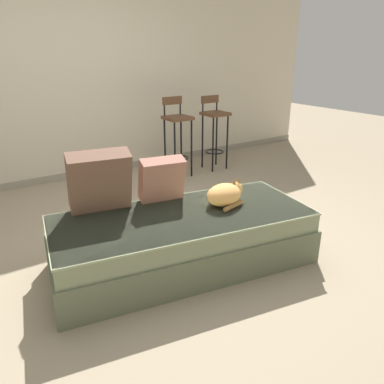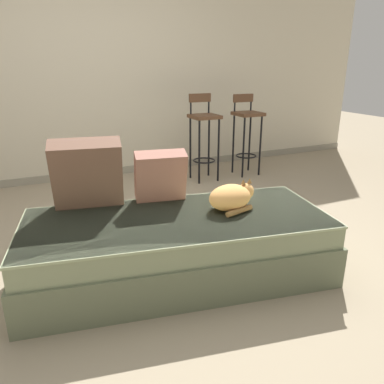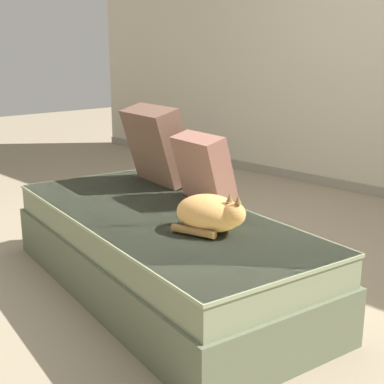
% 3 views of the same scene
% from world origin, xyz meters
% --- Properties ---
extents(ground_plane, '(16.00, 16.00, 0.00)m').
position_xyz_m(ground_plane, '(0.00, 0.00, 0.00)').
color(ground_plane, gray).
rests_on(ground_plane, ground).
extents(wall_back_panel, '(8.00, 0.10, 2.60)m').
position_xyz_m(wall_back_panel, '(0.00, 2.25, 1.30)').
color(wall_back_panel, beige).
rests_on(wall_back_panel, ground).
extents(wall_baseboard_trim, '(8.00, 0.02, 0.09)m').
position_xyz_m(wall_baseboard_trim, '(0.00, 2.20, 0.04)').
color(wall_baseboard_trim, gray).
rests_on(wall_baseboard_trim, ground).
extents(couch, '(2.11, 1.18, 0.43)m').
position_xyz_m(couch, '(0.00, -0.40, 0.22)').
color(couch, '#636B50').
rests_on(couch, ground).
extents(throw_pillow_corner, '(0.50, 0.36, 0.49)m').
position_xyz_m(throw_pillow_corner, '(-0.48, 0.01, 0.67)').
color(throw_pillow_corner, brown).
rests_on(throw_pillow_corner, couch).
extents(throw_pillow_middle, '(0.39, 0.28, 0.38)m').
position_xyz_m(throw_pillow_middle, '(0.01, -0.07, 0.62)').
color(throw_pillow_middle, '#936051').
rests_on(throw_pillow_middle, couch).
extents(cat, '(0.38, 0.31, 0.20)m').
position_xyz_m(cat, '(0.39, -0.42, 0.51)').
color(cat, tan).
rests_on(cat, couch).
extents(bar_stool_near_window, '(0.32, 0.32, 1.03)m').
position_xyz_m(bar_stool_near_window, '(1.14, 1.54, 0.63)').
color(bar_stool_near_window, black).
rests_on(bar_stool_near_window, ground).
extents(bar_stool_by_doorway, '(0.32, 0.32, 1.01)m').
position_xyz_m(bar_stool_by_doorway, '(1.75, 1.54, 0.63)').
color(bar_stool_by_doorway, black).
rests_on(bar_stool_by_doorway, ground).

